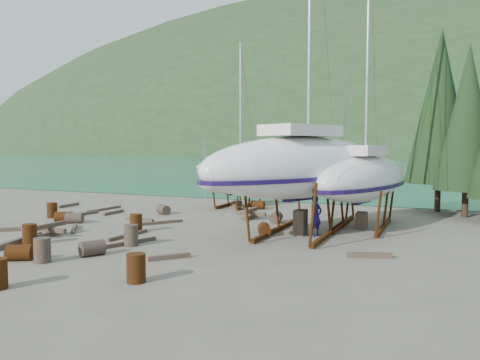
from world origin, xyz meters
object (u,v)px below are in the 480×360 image
at_px(large_sailboat_near, 304,166).
at_px(worker, 316,216).
at_px(large_sailboat_far, 364,178).
at_px(small_sailboat_shore, 238,180).

height_order(large_sailboat_near, worker, large_sailboat_near).
height_order(large_sailboat_far, worker, large_sailboat_far).
relative_size(large_sailboat_far, small_sailboat_shore, 1.39).
bearing_deg(large_sailboat_far, worker, -104.54).
xyz_separation_m(large_sailboat_near, worker, (0.75, -0.67, -2.24)).
relative_size(small_sailboat_shore, worker, 6.03).
xyz_separation_m(large_sailboat_far, small_sailboat_shore, (-9.21, 5.18, -0.70)).
bearing_deg(small_sailboat_shore, large_sailboat_far, -8.00).
xyz_separation_m(small_sailboat_shore, worker, (7.59, -8.45, -0.92)).
height_order(small_sailboat_shore, worker, small_sailboat_shore).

